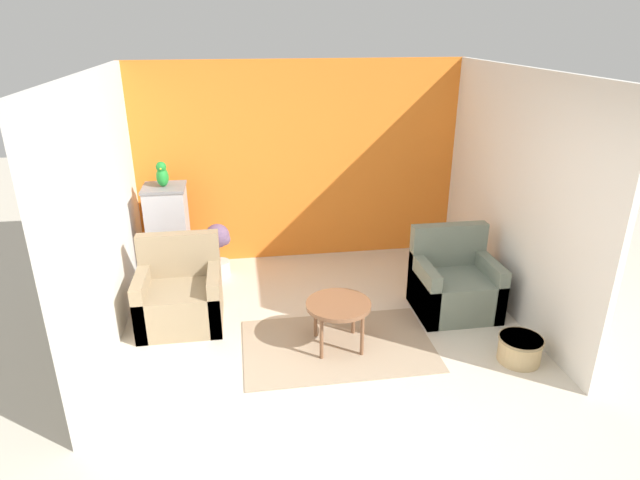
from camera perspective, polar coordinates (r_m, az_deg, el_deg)
ground_plane at (r=4.50m, az=3.45°, el=-18.79°), size 20.00×20.00×0.00m
wall_back_accent at (r=6.92m, az=-2.18°, el=8.21°), size 4.21×0.06×2.54m
wall_left at (r=5.41m, az=-22.32°, el=2.46°), size 0.06×3.33×2.54m
wall_right at (r=5.97m, az=20.16°, el=4.55°), size 0.06×3.33×2.54m
area_rug at (r=5.35m, az=1.92°, el=-11.16°), size 1.84×1.18×0.01m
coffee_table at (r=5.13m, az=1.98°, el=-7.21°), size 0.62×0.62×0.48m
armchair_left at (r=5.76m, az=-14.67°, el=-5.92°), size 0.84×0.73×0.91m
armchair_right at (r=5.99m, az=14.11°, el=-4.74°), size 0.84×0.73×0.91m
birdcage at (r=6.63m, az=-15.79°, el=0.51°), size 0.53×0.53×1.19m
parrot at (r=6.40m, az=-16.48°, el=6.69°), size 0.14×0.25×0.30m
potted_plant at (r=6.67m, az=-10.85°, el=-0.54°), size 0.33×0.30×0.68m
wicker_basket at (r=5.40m, az=20.54°, el=-10.76°), size 0.41×0.41×0.25m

